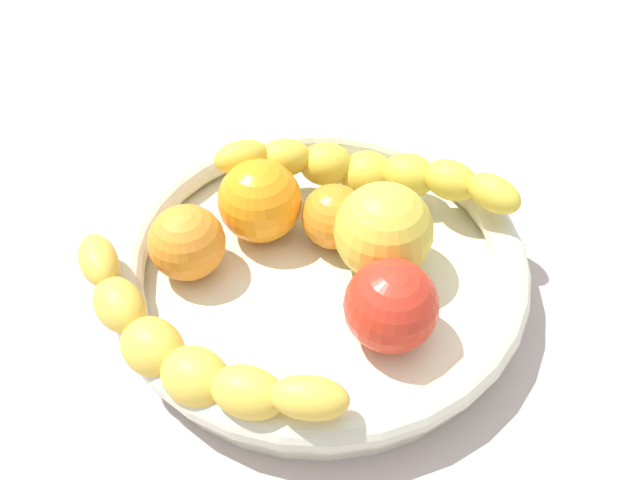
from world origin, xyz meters
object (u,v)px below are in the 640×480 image
fruit_bowl (320,263)px  banana_draped_left (180,348)px  tomato_red (391,306)px  orange_front (260,201)px  banana_draped_right (366,171)px  apple_yellow (383,231)px  orange_mid_left (334,217)px  orange_mid_right (187,243)px

fruit_bowl → banana_draped_left: bearing=-56.1°
fruit_bowl → tomato_red: (7.51, 3.22, 2.98)cm
tomato_red → orange_front: bearing=-150.8°
banana_draped_right → orange_front: 9.44cm
banana_draped_left → orange_front: size_ratio=2.79×
orange_front → apple_yellow: apple_yellow is taller
fruit_bowl → orange_mid_left: (-2.58, 1.78, 2.31)cm
orange_mid_right → tomato_red: bearing=53.6°
banana_draped_left → orange_mid_left: (-10.08, 12.95, -0.54)cm
orange_mid_right → apple_yellow: size_ratio=0.78×
fruit_bowl → apple_yellow: bearing=78.2°
orange_mid_right → tomato_red: tomato_red is taller
fruit_bowl → tomato_red: bearing=23.2°
orange_mid_right → banana_draped_left: bearing=-7.5°
orange_front → orange_mid_left: size_ratio=1.28×
fruit_bowl → orange_mid_left: bearing=145.4°
orange_mid_left → apple_yellow: apple_yellow is taller
fruit_bowl → tomato_red: 8.69cm
orange_mid_right → tomato_red: (9.66, 13.11, 0.36)cm
orange_front → tomato_red: 14.31cm
banana_draped_left → banana_draped_right: banana_draped_right is taller
fruit_bowl → orange_mid_right: size_ratio=5.46×
orange_front → orange_mid_right: orange_front is taller
fruit_bowl → apple_yellow: apple_yellow is taller
orange_front → orange_mid_right: 6.77cm
fruit_bowl → apple_yellow: (0.98, 4.69, 3.45)cm
banana_draped_left → orange_mid_left: banana_draped_left is taller
orange_mid_left → orange_mid_right: 11.69cm
fruit_bowl → orange_mid_right: (-2.15, -9.90, 2.62)cm
banana_draped_left → orange_front: orange_front is taller
orange_mid_right → apple_yellow: 14.94cm
banana_draped_left → tomato_red: tomato_red is taller
apple_yellow → tomato_red: apple_yellow is taller
orange_mid_left → tomato_red: size_ratio=0.80×
banana_draped_left → orange_mid_left: size_ratio=3.58×
banana_draped_left → apple_yellow: (-6.52, 15.85, 0.61)cm
orange_mid_left → tomato_red: bearing=8.1°
banana_draped_left → orange_mid_right: orange_mid_right is taller
orange_mid_right → banana_draped_right: bearing=105.8°
orange_mid_right → apple_yellow: (3.14, 14.58, 0.84)cm
orange_front → orange_mid_right: size_ratio=1.15×
fruit_bowl → orange_mid_right: 10.46cm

